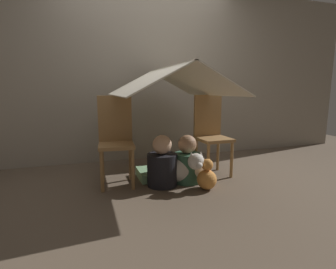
% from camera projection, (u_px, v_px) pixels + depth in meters
% --- Properties ---
extents(ground_plane, '(8.80, 8.80, 0.00)m').
position_uv_depth(ground_plane, '(169.00, 181.00, 2.95)').
color(ground_plane, brown).
extents(wall_back, '(7.00, 0.05, 2.50)m').
position_uv_depth(wall_back, '(146.00, 73.00, 3.78)').
color(wall_back, gray).
rests_on(wall_back, ground_plane).
extents(chair_left, '(0.39, 0.39, 0.96)m').
position_uv_depth(chair_left, '(116.00, 137.00, 2.81)').
color(chair_left, olive).
rests_on(chair_left, ground_plane).
extents(chair_right, '(0.38, 0.38, 0.96)m').
position_uv_depth(chair_right, '(211.00, 132.00, 3.15)').
color(chair_right, olive).
rests_on(chair_right, ground_plane).
extents(sheet_canopy, '(1.15, 1.51, 0.31)m').
position_uv_depth(sheet_canopy, '(168.00, 81.00, 2.81)').
color(sheet_canopy, silver).
extents(person_front, '(0.32, 0.32, 0.55)m').
position_uv_depth(person_front, '(162.00, 165.00, 2.79)').
color(person_front, black).
rests_on(person_front, ground_plane).
extents(person_second, '(0.29, 0.29, 0.53)m').
position_uv_depth(person_second, '(187.00, 162.00, 2.90)').
color(person_second, '#38664C').
rests_on(person_second, ground_plane).
extents(dog, '(0.47, 0.40, 0.40)m').
position_uv_depth(dog, '(190.00, 168.00, 2.84)').
color(dog, silver).
rests_on(dog, ground_plane).
extents(floor_cushion, '(0.48, 0.38, 0.10)m').
position_uv_depth(floor_cushion, '(159.00, 173.00, 3.08)').
color(floor_cushion, '#7FB27F').
rests_on(floor_cushion, ground_plane).
extents(plush_toy, '(0.21, 0.21, 0.32)m').
position_uv_depth(plush_toy, '(207.00, 177.00, 2.70)').
color(plush_toy, '#D88C3F').
rests_on(plush_toy, ground_plane).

